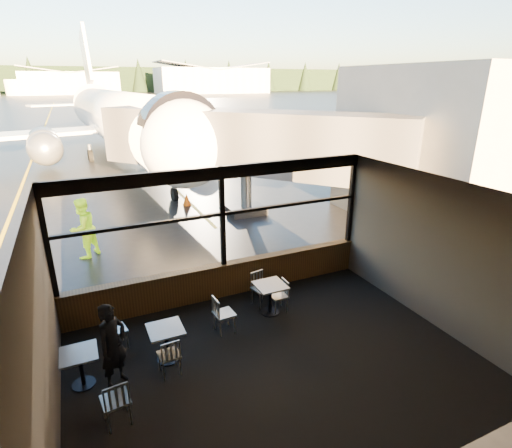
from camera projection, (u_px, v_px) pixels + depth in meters
ground_plane at (78, 101)px, 113.41m from camera, size 520.00×520.00×0.00m
carpet_floor at (276, 362)px, 8.15m from camera, size 8.00×6.00×0.01m
ceiling at (279, 198)px, 6.97m from camera, size 8.00×6.00×0.04m
wall_left at (41, 340)px, 6.00m from camera, size 0.04×6.00×3.50m
wall_right at (432, 251)px, 9.13m from camera, size 0.04×6.00×3.50m
wall_back at (388, 392)px, 4.99m from camera, size 8.00×0.04×3.50m
window_sill at (224, 280)px, 10.57m from camera, size 8.00×0.28×0.90m
window_header at (221, 173)px, 9.59m from camera, size 8.00×0.18×0.30m
mullion_left at (47, 243)px, 8.43m from camera, size 0.12×0.12×2.60m
mullion_centre at (222, 218)px, 9.98m from camera, size 0.12×0.12×2.60m
mullion_right at (351, 199)px, 11.52m from camera, size 0.12×0.12×2.60m
window_transom at (222, 214)px, 9.94m from camera, size 8.00×0.10×0.08m
airliner at (117, 82)px, 27.15m from camera, size 31.43×36.90×10.72m
jet_bridge at (260, 159)px, 16.00m from camera, size 9.34×11.42×4.98m
cafe_table_near at (270, 299)px, 9.78m from camera, size 0.71×0.71×0.78m
cafe_table_mid at (167, 344)px, 8.11m from camera, size 0.69×0.69×0.76m
cafe_table_left at (81, 369)px, 7.44m from camera, size 0.66×0.66×0.72m
chair_near_e at (278, 296)px, 9.86m from camera, size 0.45×0.45×0.83m
chair_near_w at (224, 314)px, 9.02m from camera, size 0.53×0.53×0.91m
chair_near_n at (261, 289)px, 10.14m from camera, size 0.57×0.57×0.88m
chair_mid_s at (169, 355)px, 7.72m from camera, size 0.48×0.48×0.84m
chair_mid_w at (116, 330)px, 8.48m from camera, size 0.55×0.55×0.86m
chair_left_s at (115, 400)px, 6.58m from camera, size 0.55×0.55×0.92m
passenger at (113, 346)px, 7.32m from camera, size 0.73×0.71×1.69m
ground_crew at (83, 228)px, 12.75m from camera, size 1.21×1.20×1.97m
cone_nose at (187, 199)px, 18.40m from camera, size 0.39×0.39×0.55m
terminal_annex at (438, 146)px, 15.76m from camera, size 5.00×7.00×6.00m
hangar_mid at (71, 82)px, 167.34m from camera, size 38.00×15.00×10.00m
hangar_right at (212, 80)px, 184.51m from camera, size 50.00×20.00×12.00m
fuel_tank_b at (17, 87)px, 157.61m from camera, size 8.00×8.00×6.00m
fuel_tank_c at (45, 87)px, 161.53m from camera, size 8.00×8.00×6.00m
treeline at (69, 80)px, 188.39m from camera, size 360.00×3.00×12.00m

